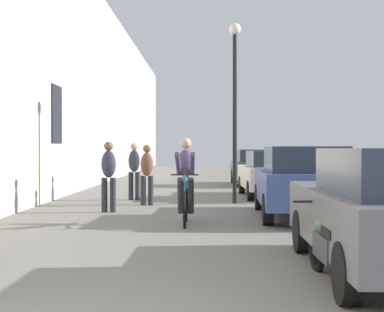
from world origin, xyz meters
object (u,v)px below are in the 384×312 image
at_px(pedestrian_far, 134,168).
at_px(street_lamp, 235,89).
at_px(parked_car_third, 271,173).
at_px(cyclist_on_bicycle, 186,183).
at_px(parked_car_fourth, 255,167).
at_px(pedestrian_mid, 147,171).
at_px(pedestrian_near, 109,172).
at_px(parked_motorcycle, 330,247).
at_px(parked_car_second, 301,181).

xyz_separation_m(pedestrian_far, street_lamp, (2.87, -1.02, 2.17)).
bearing_deg(parked_car_third, cyclist_on_bicycle, -111.12).
relative_size(parked_car_third, parked_car_fourth, 0.99).
height_order(street_lamp, parked_car_third, street_lamp).
bearing_deg(pedestrian_mid, pedestrian_near, -113.80).
bearing_deg(parked_motorcycle, parked_car_second, 83.36).
bearing_deg(cyclist_on_bicycle, parked_car_second, 22.63).
relative_size(street_lamp, parked_car_third, 1.21).
relative_size(pedestrian_near, pedestrian_mid, 1.04).
xyz_separation_m(cyclist_on_bicycle, pedestrian_far, (-1.66, 5.24, 0.13)).
xyz_separation_m(cyclist_on_bicycle, parked_motorcycle, (1.76, -5.07, -0.41)).
distance_m(pedestrian_far, parked_car_second, 5.90).
bearing_deg(street_lamp, parked_car_fourth, 81.09).
bearing_deg(pedestrian_far, street_lamp, -19.51).
bearing_deg(cyclist_on_bicycle, parked_motorcycle, -70.85).
xyz_separation_m(pedestrian_mid, street_lamp, (2.34, 0.56, 2.21)).
height_order(parked_car_fourth, parked_motorcycle, parked_car_fourth).
bearing_deg(parked_car_third, parked_car_fourth, 89.79).
bearing_deg(parked_motorcycle, pedestrian_near, 117.18).
relative_size(parked_car_second, parked_car_third, 1.08).
distance_m(parked_car_fourth, parked_motorcycle, 17.24).
relative_size(pedestrian_near, parked_motorcycle, 0.77).
xyz_separation_m(pedestrian_far, parked_car_third, (4.09, 1.04, -0.20)).
distance_m(cyclist_on_bicycle, pedestrian_far, 5.50).
relative_size(street_lamp, parked_car_second, 1.12).
bearing_deg(street_lamp, parked_car_second, -68.32).
height_order(parked_car_second, parked_car_fourth, parked_car_second).
relative_size(pedestrian_near, street_lamp, 0.34).
distance_m(pedestrian_far, street_lamp, 3.74).
height_order(pedestrian_near, parked_car_fourth, pedestrian_near).
height_order(pedestrian_mid, parked_car_fourth, pedestrian_mid).
xyz_separation_m(parked_car_second, parked_car_third, (-0.05, 5.25, -0.06)).
height_order(pedestrian_near, street_lamp, street_lamp).
distance_m(cyclist_on_bicycle, parked_car_third, 6.73).
bearing_deg(pedestrian_mid, street_lamp, 13.37).
bearing_deg(parked_car_second, street_lamp, 111.68).
xyz_separation_m(parked_car_third, parked_motorcycle, (-0.66, -11.35, -0.34)).
bearing_deg(parked_car_second, pedestrian_far, 134.51).
distance_m(street_lamp, parked_motorcycle, 9.70).
bearing_deg(parked_motorcycle, cyclist_on_bicycle, 109.15).
xyz_separation_m(pedestrian_far, parked_car_fourth, (4.11, 6.91, -0.18)).
xyz_separation_m(pedestrian_near, pedestrian_mid, (0.74, 1.67, -0.03)).
bearing_deg(parked_car_third, parked_motorcycle, -93.34).
bearing_deg(street_lamp, pedestrian_far, 160.49).
relative_size(cyclist_on_bicycle, parked_motorcycle, 0.82).
xyz_separation_m(pedestrian_near, street_lamp, (3.07, 2.22, 2.17)).
relative_size(pedestrian_near, pedestrian_far, 1.00).
xyz_separation_m(pedestrian_near, parked_car_fourth, (4.32, 10.15, -0.18)).
relative_size(cyclist_on_bicycle, parked_car_fourth, 0.43).
relative_size(pedestrian_near, parked_car_second, 0.38).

